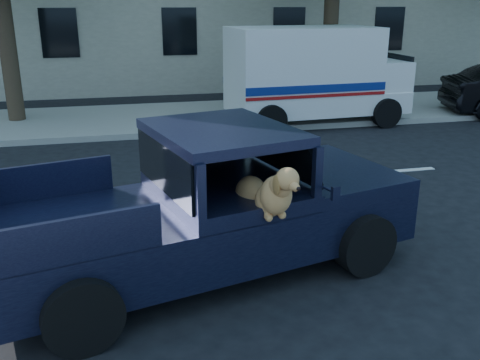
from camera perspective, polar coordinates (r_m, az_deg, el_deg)
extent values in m
plane|color=black|center=(6.74, 0.26, -10.06)|extent=(120.00, 120.00, 0.00)
cube|color=gray|center=(15.34, -7.89, 6.57)|extent=(60.00, 4.00, 0.15)
cylinder|color=#332619|center=(15.60, -23.60, 13.33)|extent=(0.44, 0.44, 4.40)
cylinder|color=#332619|center=(16.66, 9.59, 14.82)|extent=(0.44, 0.44, 4.40)
cube|color=black|center=(6.62, -3.76, -4.74)|extent=(5.40, 3.11, 0.64)
cube|color=black|center=(7.33, 9.21, 0.75)|extent=(1.89, 2.25, 0.16)
cube|color=black|center=(6.35, -1.96, 5.16)|extent=(1.92, 2.18, 0.12)
cube|color=black|center=(6.80, 4.11, 3.06)|extent=(0.64, 1.69, 0.55)
cube|color=black|center=(6.36, 1.43, -3.89)|extent=(0.65, 0.65, 0.37)
cube|color=black|center=(5.89, 10.15, -1.39)|extent=(0.11, 0.07, 0.16)
cube|color=silver|center=(14.98, 8.10, 8.38)|extent=(4.81, 2.38, 0.56)
cube|color=silver|center=(14.64, 6.67, 12.63)|extent=(3.92, 2.33, 1.68)
cube|color=silver|center=(15.73, 14.47, 10.94)|extent=(1.12, 2.12, 0.78)
cube|color=navy|center=(13.75, 8.33, 9.59)|extent=(3.80, 0.23, 0.20)
cube|color=#9E0F0F|center=(13.78, 8.29, 8.85)|extent=(3.80, 0.23, 0.08)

